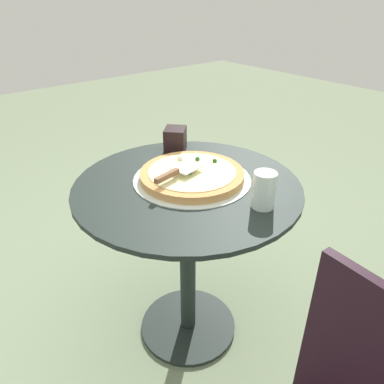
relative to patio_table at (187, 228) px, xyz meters
name	(u,v)px	position (x,y,z in m)	size (l,w,h in m)	color
ground_plane	(188,326)	(0.00, 0.00, -0.56)	(10.00, 10.00, 0.00)	gray
patio_table	(187,228)	(0.00, 0.00, 0.00)	(0.84, 0.84, 0.76)	black
pizza_on_tray	(192,175)	(0.01, -0.04, 0.22)	(0.44, 0.44, 0.05)	silver
pizza_server	(176,172)	(0.01, 0.04, 0.26)	(0.10, 0.22, 0.02)	silver
drinking_cup	(264,190)	(-0.28, -0.09, 0.26)	(0.07, 0.07, 0.12)	silver
napkin_dispenser	(175,140)	(0.27, -0.15, 0.25)	(0.10, 0.09, 0.10)	black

